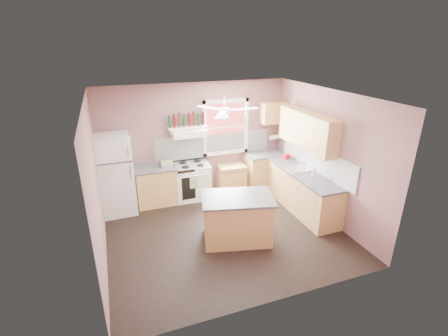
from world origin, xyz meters
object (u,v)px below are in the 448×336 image
object	(u,v)px
refrigerator	(115,175)
island	(237,219)
cart	(232,178)
toaster	(166,163)
stove	(192,181)

from	to	relation	value
refrigerator	island	world-z (taller)	refrigerator
cart	refrigerator	bearing A→B (deg)	-174.13
toaster	cart	world-z (taller)	toaster
cart	island	distance (m)	2.18
refrigerator	stove	distance (m)	1.78
refrigerator	toaster	distance (m)	1.12
refrigerator	island	bearing A→B (deg)	-43.64
refrigerator	cart	xyz separation A→B (m)	(2.76, 0.15, -0.54)
refrigerator	toaster	bearing A→B (deg)	2.48
refrigerator	cart	distance (m)	2.82
toaster	island	xyz separation A→B (m)	(0.95, -1.98, -0.56)
toaster	island	bearing A→B (deg)	-79.48
refrigerator	toaster	size ratio (longest dim) A/B	6.27
island	cart	bearing A→B (deg)	85.40
cart	toaster	bearing A→B (deg)	-174.21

